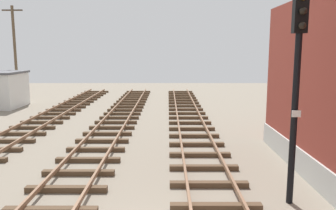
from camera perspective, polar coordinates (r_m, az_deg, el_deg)
name	(u,v)px	position (r m, az deg, el deg)	size (l,w,h in m)	color
signal_mast	(297,75)	(9.75, 20.94, 4.73)	(0.36, 0.40, 5.84)	black
control_hut	(2,89)	(29.13, -26.08, 2.39)	(3.00, 3.80, 2.76)	silver
utility_pole_far	(16,51)	(33.64, -24.25, 8.29)	(1.80, 0.24, 8.27)	brown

